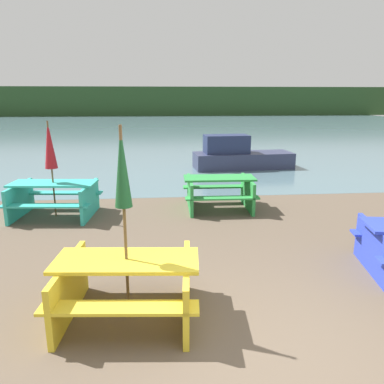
% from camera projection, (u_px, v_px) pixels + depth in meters
% --- Properties ---
extents(ground_plane, '(60.00, 60.00, 0.00)m').
position_uv_depth(ground_plane, '(270.00, 369.00, 3.71)').
color(ground_plane, brown).
extents(water, '(60.00, 50.00, 0.00)m').
position_uv_depth(water, '(170.00, 126.00, 34.25)').
color(water, slate).
rests_on(water, ground_plane).
extents(far_treeline, '(80.00, 1.60, 4.00)m').
position_uv_depth(far_treeline, '(166.00, 101.00, 53.06)').
color(far_treeline, '#284723').
rests_on(far_treeline, water).
extents(picnic_table_yellow, '(1.82, 1.52, 0.76)m').
position_uv_depth(picnic_table_yellow, '(127.00, 282.00, 4.52)').
color(picnic_table_yellow, yellow).
rests_on(picnic_table_yellow, ground_plane).
extents(picnic_table_teal, '(1.97, 1.53, 0.78)m').
position_uv_depth(picnic_table_teal, '(54.00, 196.00, 8.37)').
color(picnic_table_teal, '#33B7A8').
rests_on(picnic_table_teal, ground_plane).
extents(picnic_table_green, '(1.70, 1.42, 0.78)m').
position_uv_depth(picnic_table_green, '(219.00, 190.00, 8.94)').
color(picnic_table_green, green).
rests_on(picnic_table_green, ground_plane).
extents(umbrella_crimson, '(0.27, 0.27, 2.13)m').
position_uv_depth(umbrella_crimson, '(50.00, 146.00, 8.09)').
color(umbrella_crimson, brown).
rests_on(umbrella_crimson, ground_plane).
extents(umbrella_darkgreen, '(0.20, 0.20, 2.33)m').
position_uv_depth(umbrella_darkgreen, '(122.00, 171.00, 4.18)').
color(umbrella_darkgreen, brown).
rests_on(umbrella_darkgreen, ground_plane).
extents(boat, '(3.76, 1.51, 1.26)m').
position_uv_depth(boat, '(239.00, 156.00, 14.06)').
color(boat, '#333856').
rests_on(boat, water).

